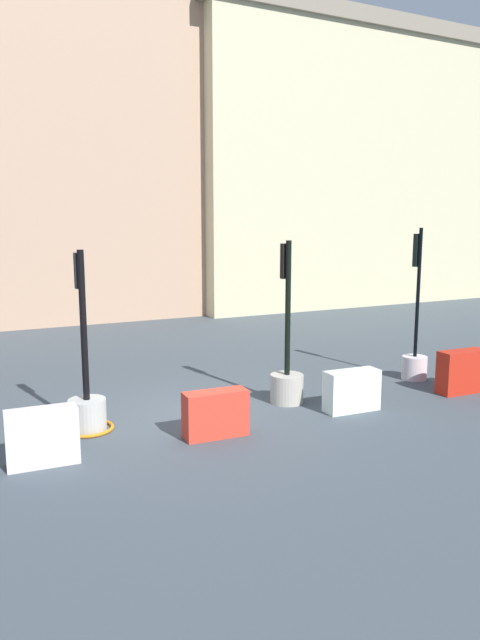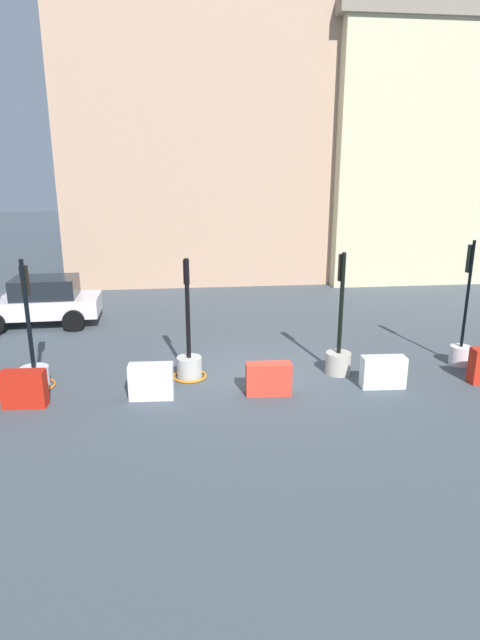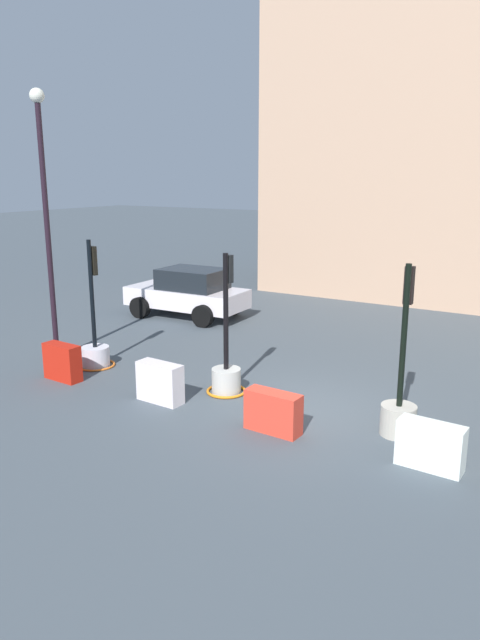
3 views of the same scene
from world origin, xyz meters
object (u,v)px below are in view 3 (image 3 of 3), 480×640
Objects in this scene: street_lamp_post at (45,200)px; construction_barrier_1 at (160,382)px; traffic_light_0 at (95,347)px; traffic_light_1 at (226,370)px; construction_barrier_0 at (62,362)px; construction_barrier_3 at (430,446)px; construction_barrier_2 at (273,412)px; traffic_light_2 at (399,404)px; car_white_van at (189,292)px.

construction_barrier_1 is at bearing -13.07° from street_lamp_post.
traffic_light_0 is 1.03× the size of traffic_light_1.
street_lamp_post is (-4.32, 1.00, 3.72)m from construction_barrier_1.
construction_barrier_0 is 4.14m from street_lamp_post.
construction_barrier_3 is 10.76m from street_lamp_post.
construction_barrier_2 is at bearing -1.79° from construction_barrier_1.
construction_barrier_3 reaches higher than construction_barrier_2.
car_white_van is at bearing 147.89° from traffic_light_2.
street_lamp_post is at bearing 142.57° from construction_barrier_0.
street_lamp_post is (-1.39, -0.04, 3.65)m from traffic_light_0.
traffic_light_0 is at bearing -177.64° from traffic_light_1.
construction_barrier_3 is (5.71, 0.00, -0.03)m from construction_barrier_1.
traffic_light_0 is at bearing -78.33° from car_white_van.
traffic_light_1 is 0.97× the size of traffic_light_2.
construction_barrier_0 is at bearing -171.62° from traffic_light_2.
traffic_light_0 reaches higher than traffic_light_1.
street_lamp_post is (-5.24, -0.20, 3.63)m from traffic_light_1.
street_lamp_post is (-9.19, -0.02, 3.54)m from traffic_light_2.
traffic_light_1 reaches higher than construction_barrier_0.
construction_barrier_2 is 0.27× the size of car_white_van.
construction_barrier_3 is at bearing -14.06° from traffic_light_1.
traffic_light_2 is 4.98m from construction_barrier_1.
street_lamp_post reaches higher than construction_barrier_3.
traffic_light_0 is 3.12m from construction_barrier_1.
construction_barrier_0 is 8.58m from construction_barrier_3.
traffic_light_1 is at bearing -47.38° from car_white_van.
traffic_light_0 is 8.71m from construction_barrier_3.
construction_barrier_1 is at bearing -168.09° from traffic_light_2.
traffic_light_0 is 2.93× the size of construction_barrier_3.
traffic_light_1 is 3.96m from traffic_light_2.
construction_barrier_3 is at bearing 0.05° from construction_barrier_1.
traffic_light_1 is 2.96× the size of construction_barrier_1.
car_white_van is (-1.16, 5.61, 0.35)m from traffic_light_0.
construction_barrier_0 is at bearing -179.75° from construction_barrier_2.
construction_barrier_2 is 0.16× the size of street_lamp_post.
street_lamp_post reaches higher than traffic_light_0.
construction_barrier_1 is at bearing -19.61° from traffic_light_0.
traffic_light_0 is 0.48× the size of street_lamp_post.
construction_barrier_3 is (0.84, -1.02, -0.21)m from traffic_light_2.
car_white_van reaches higher than construction_barrier_2.
street_lamp_post reaches higher than construction_barrier_0.
traffic_light_2 is 1.34m from construction_barrier_3.
traffic_light_1 is 1.52m from construction_barrier_1.
construction_barrier_0 is 0.89× the size of construction_barrier_2.
traffic_light_1 is at bearing 2.21° from street_lamp_post.
construction_barrier_1 is 0.26× the size of car_white_van.
construction_barrier_3 is (2.91, 0.09, 0.00)m from construction_barrier_2.
traffic_light_0 is 3.24× the size of construction_barrier_0.
construction_barrier_0 is 0.94× the size of construction_barrier_1.
construction_barrier_3 is at bearing -50.54° from traffic_light_2.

